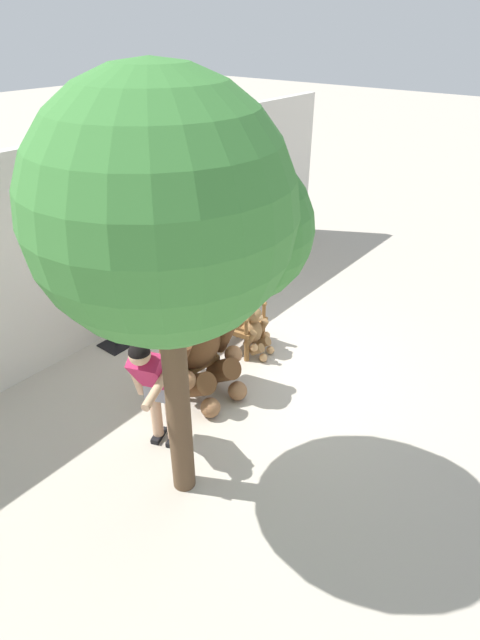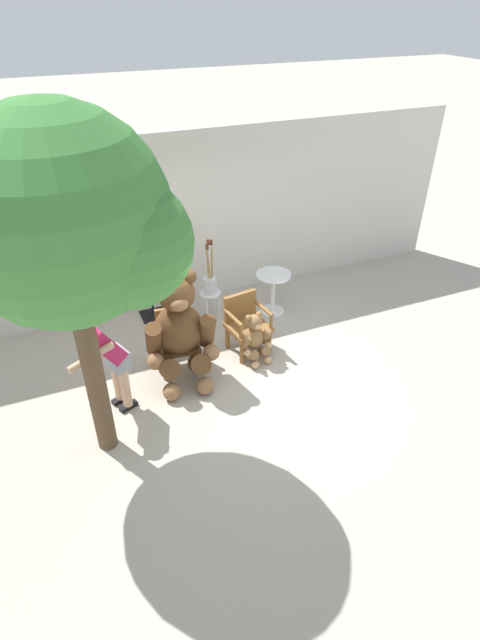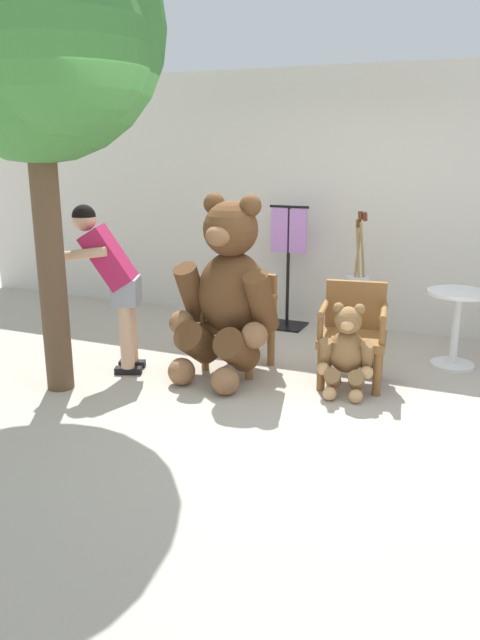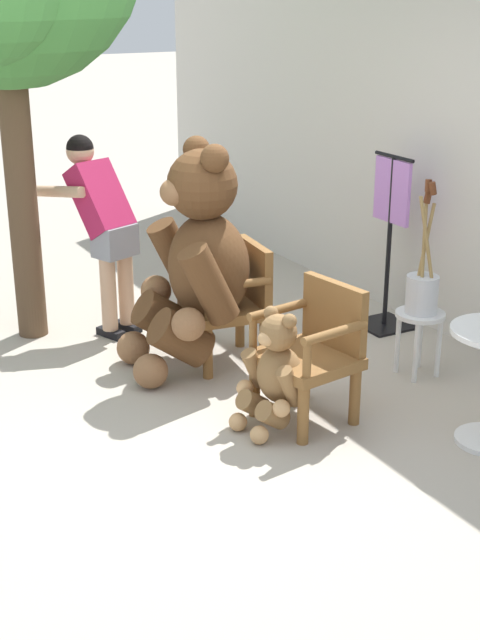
{
  "view_description": "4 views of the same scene",
  "coord_description": "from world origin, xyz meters",
  "px_view_note": "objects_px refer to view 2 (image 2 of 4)",
  "views": [
    {
      "loc": [
        -4.08,
        -3.07,
        4.03
      ],
      "look_at": [
        0.28,
        0.4,
        0.65
      ],
      "focal_mm": 28.0,
      "sensor_mm": 36.0,
      "label": 1
    },
    {
      "loc": [
        -1.85,
        -4.86,
        4.52
      ],
      "look_at": [
        0.29,
        0.3,
        0.76
      ],
      "focal_mm": 28.0,
      "sensor_mm": 36.0,
      "label": 2
    },
    {
      "loc": [
        1.61,
        -4.47,
        2.0
      ],
      "look_at": [
        -0.37,
        0.24,
        0.56
      ],
      "focal_mm": 35.0,
      "sensor_mm": 36.0,
      "label": 3
    },
    {
      "loc": [
        4.71,
        -2.2,
        2.55
      ],
      "look_at": [
        0.36,
        0.2,
        0.68
      ],
      "focal_mm": 50.0,
      "sensor_mm": 36.0,
      "label": 4
    }
  ],
  "objects_px": {
    "clothing_display_stand": "(149,277)",
    "patio_tree": "(73,224)",
    "teddy_bear_large": "(180,330)",
    "wooden_chair_left": "(177,338)",
    "white_stool": "(210,298)",
    "person_visitor": "(106,354)",
    "teddy_bear_small": "(255,337)",
    "brush_bucket": "(210,282)",
    "round_side_table": "(273,289)",
    "wooden_chair_right": "(246,322)"
  },
  "relations": [
    {
      "from": "wooden_chair_left",
      "to": "brush_bucket",
      "type": "height_order",
      "value": "brush_bucket"
    },
    {
      "from": "brush_bucket",
      "to": "person_visitor",
      "type": "bearing_deg",
      "value": -139.76
    },
    {
      "from": "wooden_chair_left",
      "to": "clothing_display_stand",
      "type": "height_order",
      "value": "clothing_display_stand"
    },
    {
      "from": "wooden_chair_right",
      "to": "clothing_display_stand",
      "type": "bearing_deg",
      "value": 127.36
    },
    {
      "from": "wooden_chair_right",
      "to": "teddy_bear_large",
      "type": "bearing_deg",
      "value": -165.83
    },
    {
      "from": "round_side_table",
      "to": "clothing_display_stand",
      "type": "relative_size",
      "value": 0.53
    },
    {
      "from": "white_stool",
      "to": "wooden_chair_right",
      "type": "bearing_deg",
      "value": -79.03
    },
    {
      "from": "clothing_display_stand",
      "to": "wooden_chair_right",
      "type": "bearing_deg",
      "value": -52.64
    },
    {
      "from": "teddy_bear_large",
      "to": "white_stool",
      "type": "bearing_deg",
      "value": 55.8
    },
    {
      "from": "wooden_chair_right",
      "to": "brush_bucket",
      "type": "bearing_deg",
      "value": 100.94
    },
    {
      "from": "patio_tree",
      "to": "clothing_display_stand",
      "type": "distance_m",
      "value": 3.46
    },
    {
      "from": "teddy_bear_small",
      "to": "person_visitor",
      "type": "height_order",
      "value": "person_visitor"
    },
    {
      "from": "brush_bucket",
      "to": "round_side_table",
      "type": "distance_m",
      "value": 1.03
    },
    {
      "from": "wooden_chair_right",
      "to": "person_visitor",
      "type": "bearing_deg",
      "value": -164.47
    },
    {
      "from": "round_side_table",
      "to": "clothing_display_stand",
      "type": "bearing_deg",
      "value": 160.67
    },
    {
      "from": "teddy_bear_small",
      "to": "clothing_display_stand",
      "type": "bearing_deg",
      "value": 122.77
    },
    {
      "from": "wooden_chair_left",
      "to": "white_stool",
      "type": "distance_m",
      "value": 1.31
    },
    {
      "from": "wooden_chair_left",
      "to": "patio_tree",
      "type": "distance_m",
      "value": 2.83
    },
    {
      "from": "wooden_chair_left",
      "to": "teddy_bear_large",
      "type": "distance_m",
      "value": 0.42
    },
    {
      "from": "teddy_bear_large",
      "to": "round_side_table",
      "type": "bearing_deg",
      "value": 28.61
    },
    {
      "from": "teddy_bear_small",
      "to": "patio_tree",
      "type": "relative_size",
      "value": 0.2
    },
    {
      "from": "wooden_chair_left",
      "to": "person_visitor",
      "type": "height_order",
      "value": "person_visitor"
    },
    {
      "from": "teddy_bear_large",
      "to": "brush_bucket",
      "type": "height_order",
      "value": "teddy_bear_large"
    },
    {
      "from": "wooden_chair_left",
      "to": "teddy_bear_large",
      "type": "height_order",
      "value": "teddy_bear_large"
    },
    {
      "from": "white_stool",
      "to": "patio_tree",
      "type": "height_order",
      "value": "patio_tree"
    },
    {
      "from": "wooden_chair_right",
      "to": "round_side_table",
      "type": "height_order",
      "value": "wooden_chair_right"
    },
    {
      "from": "white_stool",
      "to": "round_side_table",
      "type": "xyz_separation_m",
      "value": [
        0.98,
        -0.26,
        0.09
      ]
    },
    {
      "from": "person_visitor",
      "to": "teddy_bear_small",
      "type": "bearing_deg",
      "value": 7.93
    },
    {
      "from": "wooden_chair_left",
      "to": "round_side_table",
      "type": "xyz_separation_m",
      "value": [
        1.83,
        0.74,
        -0.01
      ]
    },
    {
      "from": "brush_bucket",
      "to": "clothing_display_stand",
      "type": "distance_m",
      "value": 0.95
    },
    {
      "from": "teddy_bear_large",
      "to": "brush_bucket",
      "type": "distance_m",
      "value": 1.54
    },
    {
      "from": "person_visitor",
      "to": "wooden_chair_left",
      "type": "bearing_deg",
      "value": 29.38
    },
    {
      "from": "teddy_bear_small",
      "to": "person_visitor",
      "type": "relative_size",
      "value": 0.51
    },
    {
      "from": "wooden_chair_left",
      "to": "wooden_chair_right",
      "type": "bearing_deg",
      "value": -0.01
    },
    {
      "from": "white_stool",
      "to": "brush_bucket",
      "type": "height_order",
      "value": "brush_bucket"
    },
    {
      "from": "wooden_chair_right",
      "to": "teddy_bear_small",
      "type": "distance_m",
      "value": 0.3
    },
    {
      "from": "teddy_bear_large",
      "to": "clothing_display_stand",
      "type": "distance_m",
      "value": 1.66
    },
    {
      "from": "person_visitor",
      "to": "patio_tree",
      "type": "bearing_deg",
      "value": -100.63
    },
    {
      "from": "patio_tree",
      "to": "clothing_display_stand",
      "type": "height_order",
      "value": "patio_tree"
    },
    {
      "from": "brush_bucket",
      "to": "patio_tree",
      "type": "height_order",
      "value": "patio_tree"
    },
    {
      "from": "wooden_chair_right",
      "to": "patio_tree",
      "type": "height_order",
      "value": "patio_tree"
    },
    {
      "from": "wooden_chair_left",
      "to": "teddy_bear_large",
      "type": "bearing_deg",
      "value": -94.02
    },
    {
      "from": "clothing_display_stand",
      "to": "patio_tree",
      "type": "bearing_deg",
      "value": -113.3
    },
    {
      "from": "person_visitor",
      "to": "white_stool",
      "type": "distance_m",
      "value": 2.49
    },
    {
      "from": "teddy_bear_large",
      "to": "clothing_display_stand",
      "type": "height_order",
      "value": "teddy_bear_large"
    },
    {
      "from": "round_side_table",
      "to": "clothing_display_stand",
      "type": "distance_m",
      "value": 1.98
    },
    {
      "from": "wooden_chair_right",
      "to": "round_side_table",
      "type": "bearing_deg",
      "value": 43.16
    },
    {
      "from": "brush_bucket",
      "to": "round_side_table",
      "type": "relative_size",
      "value": 1.27
    },
    {
      "from": "teddy_bear_small",
      "to": "person_visitor",
      "type": "distance_m",
      "value": 2.15
    },
    {
      "from": "person_visitor",
      "to": "white_stool",
      "type": "relative_size",
      "value": 3.27
    }
  ]
}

